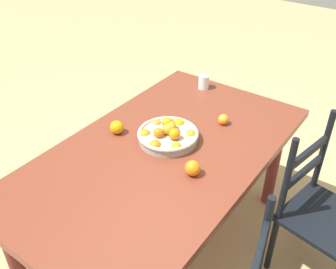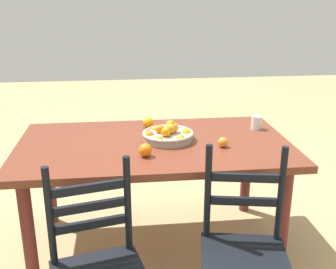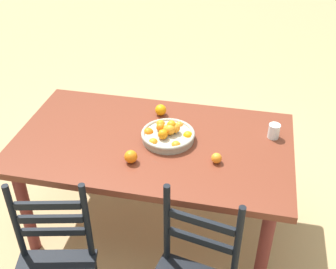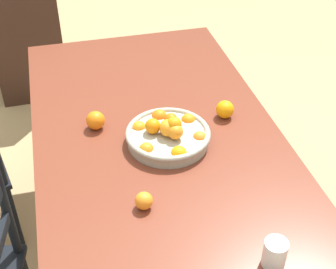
{
  "view_description": "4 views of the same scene",
  "coord_description": "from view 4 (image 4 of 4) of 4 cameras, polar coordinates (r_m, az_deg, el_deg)",
  "views": [
    {
      "loc": [
        1.34,
        1.0,
        2.03
      ],
      "look_at": [
        -0.1,
        -0.03,
        0.81
      ],
      "focal_mm": 40.96,
      "sensor_mm": 36.0,
      "label": 1
    },
    {
      "loc": [
        0.2,
        2.55,
        1.69
      ],
      "look_at": [
        -0.1,
        -0.03,
        0.81
      ],
      "focal_mm": 43.91,
      "sensor_mm": 36.0,
      "label": 2
    },
    {
      "loc": [
        -0.56,
        2.15,
        2.36
      ],
      "look_at": [
        -0.1,
        -0.03,
        0.81
      ],
      "focal_mm": 45.19,
      "sensor_mm": 36.0,
      "label": 3
    },
    {
      "loc": [
        -1.6,
        0.35,
        2.01
      ],
      "look_at": [
        -0.1,
        -0.03,
        0.81
      ],
      "focal_mm": 51.66,
      "sensor_mm": 36.0,
      "label": 4
    }
  ],
  "objects": [
    {
      "name": "ground_plane",
      "position": [
        2.59,
        -1.19,
        -13.04
      ],
      "size": [
        12.0,
        12.0,
        0.0
      ],
      "primitive_type": "plane",
      "color": "tan"
    },
    {
      "name": "orange_loose_2",
      "position": [
        2.06,
        -8.55,
        1.66
      ],
      "size": [
        0.08,
        0.08,
        0.08
      ],
      "primitive_type": "sphere",
      "color": "orange",
      "rests_on": "dining_table"
    },
    {
      "name": "dining_table",
      "position": [
        2.11,
        -1.43,
        -1.34
      ],
      "size": [
        1.79,
        1.02,
        0.77
      ],
      "color": "brown",
      "rests_on": "ground"
    },
    {
      "name": "cabinet",
      "position": [
        3.73,
        -16.66,
        13.09
      ],
      "size": [
        0.63,
        0.49,
        1.08
      ],
      "primitive_type": "cube",
      "rotation": [
        0.0,
        0.0,
        0.02
      ],
      "color": "#331F17",
      "rests_on": "ground"
    },
    {
      "name": "orange_loose_0",
      "position": [
        2.12,
        6.73,
        2.96
      ],
      "size": [
        0.08,
        0.08,
        0.08
      ],
      "primitive_type": "sphere",
      "color": "orange",
      "rests_on": "dining_table"
    },
    {
      "name": "orange_loose_1",
      "position": [
        1.69,
        -2.86,
        -7.82
      ],
      "size": [
        0.06,
        0.06,
        0.06
      ],
      "primitive_type": "sphere",
      "color": "orange",
      "rests_on": "dining_table"
    },
    {
      "name": "fruit_bowl",
      "position": [
        1.96,
        -0.01,
        0.02
      ],
      "size": [
        0.35,
        0.35,
        0.13
      ],
      "color": "#9E9E8E",
      "rests_on": "dining_table"
    },
    {
      "name": "drinking_glass",
      "position": [
        1.56,
        12.48,
        -13.53
      ],
      "size": [
        0.07,
        0.07,
        0.1
      ],
      "primitive_type": "cylinder",
      "color": "silver",
      "rests_on": "dining_table"
    }
  ]
}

